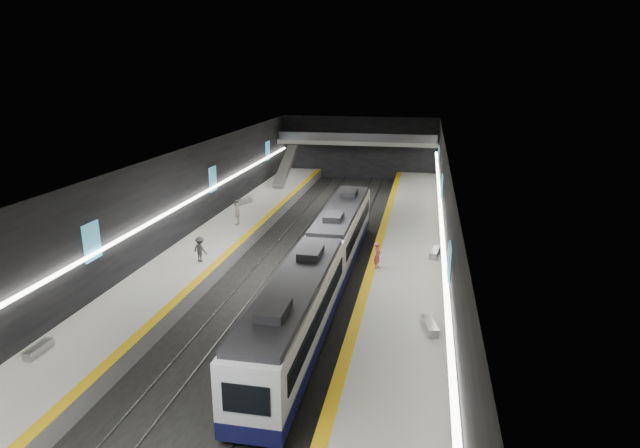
% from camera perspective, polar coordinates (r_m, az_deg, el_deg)
% --- Properties ---
extents(ground, '(70.00, 70.00, 0.00)m').
position_cam_1_polar(ground, '(37.57, -2.65, -5.57)').
color(ground, black).
rests_on(ground, ground).
extents(ceiling, '(20.00, 70.00, 0.04)m').
position_cam_1_polar(ceiling, '(35.37, -2.81, 6.54)').
color(ceiling, beige).
rests_on(ceiling, wall_left).
extents(wall_left, '(0.04, 70.00, 8.00)m').
position_cam_1_polar(wall_left, '(39.81, -16.85, 1.07)').
color(wall_left, black).
rests_on(wall_left, ground).
extents(wall_right, '(0.04, 70.00, 8.00)m').
position_cam_1_polar(wall_right, '(35.30, 13.24, -0.58)').
color(wall_right, black).
rests_on(wall_right, ground).
extents(wall_back, '(20.00, 0.04, 8.00)m').
position_cam_1_polar(wall_back, '(70.05, 4.20, 8.11)').
color(wall_back, black).
rests_on(wall_back, ground).
extents(platform_left, '(5.00, 70.00, 1.00)m').
position_cam_1_polar(platform_left, '(39.76, -13.24, -3.97)').
color(platform_left, slate).
rests_on(platform_left, ground).
extents(tile_surface_left, '(5.00, 70.00, 0.02)m').
position_cam_1_polar(tile_surface_left, '(39.59, -13.28, -3.28)').
color(tile_surface_left, '#B1B1AC').
rests_on(tile_surface_left, platform_left).
extents(tactile_strip_left, '(0.60, 70.00, 0.02)m').
position_cam_1_polar(tactile_strip_left, '(38.76, -10.31, -3.51)').
color(tactile_strip_left, '#E2AC0B').
rests_on(tactile_strip_left, platform_left).
extents(platform_right, '(5.00, 70.00, 1.00)m').
position_cam_1_polar(platform_right, '(36.43, 8.93, -5.63)').
color(platform_right, slate).
rests_on(platform_right, ground).
extents(tile_surface_right, '(5.00, 70.00, 0.02)m').
position_cam_1_polar(tile_surface_right, '(36.25, 8.97, -4.89)').
color(tile_surface_right, '#B1B1AC').
rests_on(tile_surface_right, platform_right).
extents(tactile_strip_right, '(0.60, 70.00, 0.02)m').
position_cam_1_polar(tactile_strip_right, '(36.37, 5.50, -4.66)').
color(tactile_strip_right, '#E2AC0B').
rests_on(tactile_strip_right, platform_right).
extents(rails, '(6.52, 70.00, 0.12)m').
position_cam_1_polar(rails, '(37.55, -2.65, -5.48)').
color(rails, gray).
rests_on(rails, ground).
extents(train, '(2.69, 30.04, 3.60)m').
position_cam_1_polar(train, '(33.82, 0.34, -4.10)').
color(train, '#10113D').
rests_on(train, ground).
extents(ad_posters, '(19.94, 53.50, 2.20)m').
position_cam_1_polar(ad_posters, '(37.07, -2.37, 1.47)').
color(ad_posters, '#3F9ABF').
rests_on(ad_posters, wall_left).
extents(cove_light_left, '(0.25, 68.60, 0.12)m').
position_cam_1_polar(cove_light_left, '(39.77, -16.57, 0.78)').
color(cove_light_left, white).
rests_on(cove_light_left, wall_left).
extents(cove_light_right, '(0.25, 68.60, 0.12)m').
position_cam_1_polar(cove_light_right, '(35.35, 12.89, -0.87)').
color(cove_light_right, white).
rests_on(cove_light_right, wall_right).
extents(mezzanine_bridge, '(20.00, 3.00, 1.50)m').
position_cam_1_polar(mezzanine_bridge, '(67.87, 4.00, 8.74)').
color(mezzanine_bridge, gray).
rests_on(mezzanine_bridge, wall_left).
extents(escalator, '(1.20, 7.50, 3.92)m').
position_cam_1_polar(escalator, '(62.90, -3.69, 6.16)').
color(escalator, '#99999E').
rests_on(escalator, platform_left).
extents(bench_left_near, '(0.47, 1.65, 0.40)m').
position_cam_1_polar(bench_left_near, '(29.21, -27.83, -11.74)').
color(bench_left_near, '#99999E').
rests_on(bench_left_near, platform_left).
extents(bench_left_far, '(1.32, 2.10, 0.50)m').
position_cam_1_polar(bench_left_far, '(53.44, -8.16, 2.38)').
color(bench_left_far, '#99999E').
rests_on(bench_left_far, platform_left).
extents(bench_right_near, '(0.95, 1.95, 0.46)m').
position_cam_1_polar(bench_right_near, '(28.56, 11.64, -10.62)').
color(bench_right_near, '#99999E').
rests_on(bench_right_near, platform_right).
extents(bench_right_far, '(0.83, 2.08, 0.49)m').
position_cam_1_polar(bench_right_far, '(39.26, 12.12, -3.00)').
color(bench_right_far, '#99999E').
rests_on(bench_right_far, platform_right).
extents(passenger_right_a, '(0.57, 0.73, 1.78)m').
position_cam_1_polar(passenger_right_a, '(36.07, 6.14, -3.39)').
color(passenger_right_a, '#CB4B4D').
rests_on(passenger_right_a, platform_right).
extents(passenger_left_a, '(0.56, 1.18, 1.95)m').
position_cam_1_polar(passenger_left_a, '(46.24, -8.81, 1.07)').
color(passenger_left_a, silver).
rests_on(passenger_left_a, platform_left).
extents(passenger_left_b, '(1.33, 1.05, 1.80)m').
position_cam_1_polar(passenger_left_b, '(37.96, -12.66, -2.67)').
color(passenger_left_b, '#393A40').
rests_on(passenger_left_b, platform_left).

